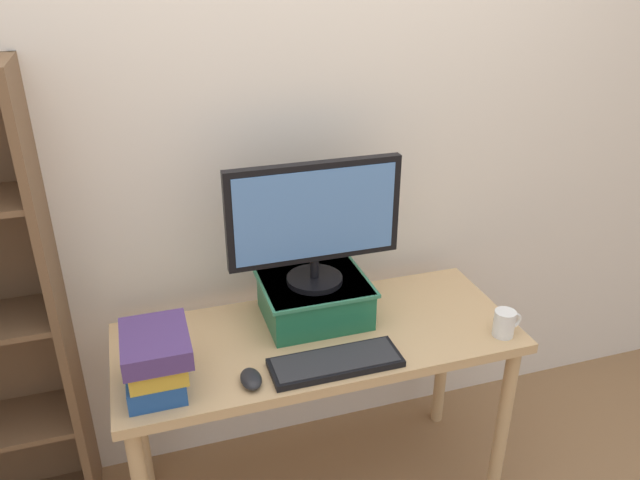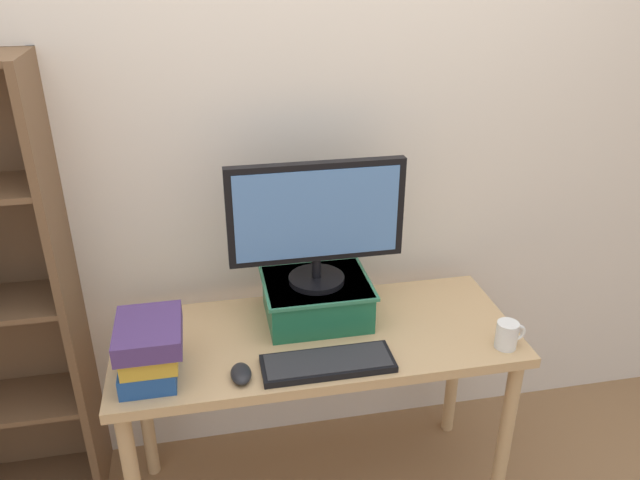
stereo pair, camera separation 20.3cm
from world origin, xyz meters
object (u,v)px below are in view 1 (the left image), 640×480
riser_box (315,298)px  desk (318,356)px  computer_monitor (314,219)px  book_stack (156,360)px  keyboard (337,362)px  computer_mouse (251,379)px  coffee_mug (505,323)px

riser_box → desk: bearing=-101.0°
desk → riser_box: (0.02, 0.10, 0.17)m
computer_monitor → book_stack: computer_monitor is taller
riser_box → book_stack: (-0.56, -0.23, 0.02)m
keyboard → computer_mouse: size_ratio=4.04×
computer_monitor → book_stack: bearing=-157.7°
computer_mouse → coffee_mug: bearing=-0.3°
desk → keyboard: keyboard is taller
desk → coffee_mug: size_ratio=13.34×
riser_box → keyboard: (-0.02, -0.29, -0.07)m
desk → book_stack: (-0.54, -0.13, 0.19)m
keyboard → computer_mouse: 0.28m
computer_monitor → computer_mouse: (-0.29, -0.29, -0.37)m
computer_monitor → keyboard: 0.47m
computer_mouse → computer_monitor: bearing=45.1°
desk → computer_mouse: bearing=-144.9°
riser_box → computer_mouse: 0.42m
keyboard → coffee_mug: coffee_mug is taller
keyboard → coffee_mug: size_ratio=4.09×
riser_box → computer_mouse: size_ratio=3.59×
riser_box → keyboard: size_ratio=0.89×
keyboard → riser_box: bearing=86.7°
book_stack → computer_mouse: bearing=-13.5°
computer_mouse → book_stack: 0.29m
riser_box → keyboard: bearing=-93.3°
book_stack → coffee_mug: (1.14, -0.07, -0.05)m
computer_monitor → keyboard: bearing=-93.4°
computer_monitor → coffee_mug: (0.58, -0.30, -0.34)m
keyboard → book_stack: 0.56m
desk → keyboard: (0.00, -0.19, 0.11)m
keyboard → computer_monitor: bearing=86.6°
desk → coffee_mug: (0.60, -0.20, 0.14)m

